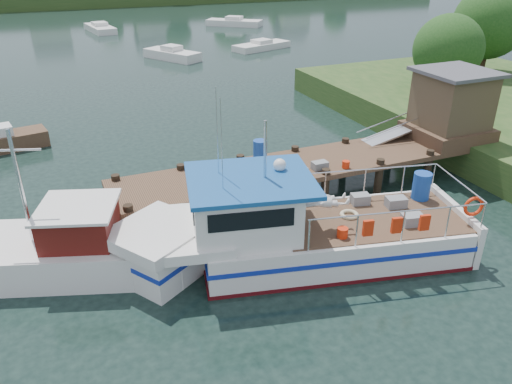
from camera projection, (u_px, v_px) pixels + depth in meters
name	position (u px, v px, depth m)	size (l,w,h in m)	color
ground_plane	(264.00, 201.00, 20.07)	(160.00, 160.00, 0.00)	black
dock	(403.00, 127.00, 21.37)	(16.60, 3.00, 4.78)	#4D3524
lobster_boat	(289.00, 232.00, 15.91)	(11.85, 5.56, 5.71)	silver
work_boat	(52.00, 250.00, 15.52)	(8.89, 5.03, 4.72)	silver
moored_rowboat	(1.00, 141.00, 24.88)	(4.51, 2.22, 1.26)	#4D3524
moored_far	(234.00, 22.00, 63.33)	(6.86, 6.17, 1.18)	silver
moored_b	(172.00, 54.00, 44.76)	(4.43, 5.78, 1.23)	silver
moored_c	(262.00, 46.00, 49.11)	(6.36, 3.87, 0.95)	silver
moored_d	(100.00, 28.00, 59.05)	(3.07, 6.77, 1.11)	silver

